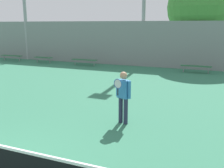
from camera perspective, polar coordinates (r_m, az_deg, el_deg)
name	(u,v)px	position (r m, az deg, el deg)	size (l,w,h in m)	color
tennis_player	(123,94)	(8.32, 2.45, -2.24)	(0.54, 0.48, 1.70)	#282D47
bench_courtside_near	(12,56)	(24.75, -21.03, 5.74)	(2.07, 0.40, 0.47)	#28663D
bench_courtside_far	(196,66)	(18.15, 17.81, 3.67)	(1.97, 0.40, 0.47)	#28663D
bench_adjacent_court	(43,58)	(22.59, -14.74, 5.55)	(1.60, 0.40, 0.47)	#28663D
bench_by_gate	(84,60)	(20.52, -6.07, 5.22)	(2.08, 0.40, 0.47)	#28663D
back_fence	(155,44)	(19.78, 9.25, 8.50)	(34.15, 0.06, 3.38)	gray
tree_green_tall	(201,7)	(21.88, 18.76, 15.51)	(5.06, 5.06, 6.93)	brown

